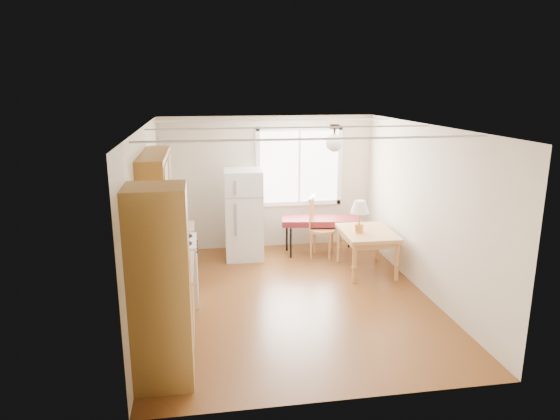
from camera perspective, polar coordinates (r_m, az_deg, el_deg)
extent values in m
cube|color=#4E2810|center=(7.46, 1.31, -10.00)|extent=(4.60, 5.60, 0.12)
cube|color=white|center=(6.83, 1.43, 9.53)|extent=(4.60, 5.60, 0.12)
cube|color=beige|center=(9.45, -1.41, 3.14)|extent=(4.60, 0.10, 2.50)
cube|color=beige|center=(4.73, 6.98, -8.29)|extent=(4.60, 0.10, 2.50)
cube|color=beige|center=(6.97, -15.03, -1.31)|extent=(0.10, 5.60, 2.50)
cube|color=beige|center=(7.65, 16.25, -0.03)|extent=(0.10, 5.60, 2.50)
cube|color=brown|center=(5.25, -13.51, -8.60)|extent=(0.60, 0.60, 2.10)
cube|color=brown|center=(6.41, -12.57, -10.30)|extent=(0.60, 1.10, 0.86)
cube|color=tan|center=(6.24, -12.70, -6.53)|extent=(0.62, 1.14, 0.04)
cube|color=silver|center=(7.38, -11.96, -6.81)|extent=(0.65, 0.76, 0.90)
cube|color=brown|center=(8.09, -11.91, -5.07)|extent=(0.60, 0.60, 0.86)
cube|color=brown|center=(6.68, -14.06, 3.37)|extent=(0.33, 1.60, 0.70)
cube|color=white|center=(9.48, 2.20, 5.01)|extent=(1.50, 0.02, 1.35)
cylinder|color=black|center=(7.38, 6.27, 9.48)|extent=(0.14, 0.14, 0.06)
cylinder|color=black|center=(7.39, 6.25, 8.70)|extent=(0.03, 0.03, 0.16)
sphere|color=white|center=(7.40, 6.22, 7.63)|extent=(0.26, 0.26, 0.26)
cube|color=silver|center=(8.91, -4.17, -0.51)|extent=(0.69, 0.69, 1.61)
cube|color=gray|center=(8.50, -4.02, 1.40)|extent=(0.66, 0.02, 0.02)
cube|color=gray|center=(8.52, -5.09, -0.09)|extent=(0.03, 0.03, 0.96)
cube|color=maroon|center=(9.22, 4.72, -1.26)|extent=(1.51, 0.74, 0.11)
cylinder|color=black|center=(9.00, 1.23, -3.81)|extent=(0.04, 0.04, 0.56)
cylinder|color=black|center=(9.29, 8.63, -3.40)|extent=(0.04, 0.04, 0.56)
cylinder|color=black|center=(9.38, 0.78, -3.06)|extent=(0.04, 0.04, 0.56)
cylinder|color=black|center=(9.66, 7.90, -2.69)|extent=(0.04, 0.04, 0.56)
cube|color=#B47D45|center=(8.40, 9.97, -2.57)|extent=(0.87, 1.14, 0.06)
cube|color=#B47D45|center=(8.42, 9.95, -3.09)|extent=(0.77, 1.04, 0.10)
cylinder|color=#B47D45|center=(7.96, 8.51, -6.08)|extent=(0.07, 0.07, 0.64)
cylinder|color=#B47D45|center=(8.18, 13.23, -5.76)|extent=(0.07, 0.07, 0.64)
cylinder|color=#B47D45|center=(8.85, 6.78, -3.94)|extent=(0.07, 0.07, 0.64)
cylinder|color=#B47D45|center=(9.05, 11.07, -3.71)|extent=(0.07, 0.07, 0.64)
cylinder|color=#B47D45|center=(9.06, 4.84, -2.29)|extent=(0.49, 0.49, 0.05)
cylinder|color=#B47D45|center=(9.00, 3.60, -4.03)|extent=(0.04, 0.04, 0.50)
cylinder|color=#B47D45|center=(8.95, 5.69, -4.18)|extent=(0.04, 0.04, 0.50)
cylinder|color=#B47D45|center=(9.31, 3.97, -3.41)|extent=(0.04, 0.04, 0.50)
cylinder|color=#B47D45|center=(9.26, 5.99, -3.55)|extent=(0.04, 0.04, 0.50)
cylinder|color=#B47B39|center=(8.26, 9.02, -2.13)|extent=(0.14, 0.14, 0.12)
cylinder|color=#B47B39|center=(8.22, 9.06, -1.03)|extent=(0.02, 0.02, 0.21)
cone|color=white|center=(8.17, 9.12, 0.36)|extent=(0.31, 0.31, 0.21)
cube|color=black|center=(5.81, -13.27, -7.57)|extent=(0.17, 0.20, 0.07)
cube|color=black|center=(5.68, -13.42, -6.36)|extent=(0.16, 0.06, 0.25)
cylinder|color=black|center=(5.82, -13.29, -6.59)|extent=(0.13, 0.13, 0.11)
cylinder|color=red|center=(6.64, -13.37, -4.43)|extent=(0.11, 0.11, 0.15)
sphere|color=red|center=(6.61, -13.42, -3.57)|extent=(0.05, 0.05, 0.05)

